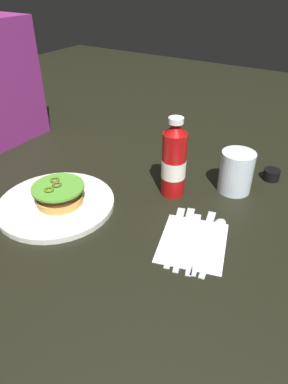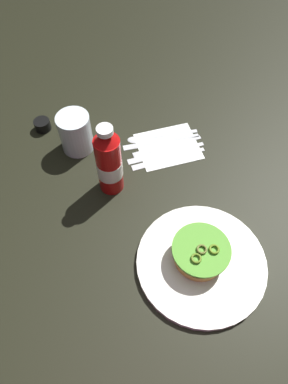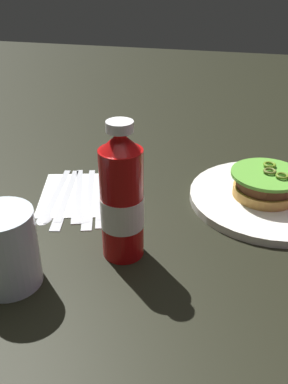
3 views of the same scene
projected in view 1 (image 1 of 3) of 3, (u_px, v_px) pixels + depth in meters
ground_plane at (135, 195)px, 0.90m from camera, size 3.00×3.00×0.00m
dinner_plate at (56, 204)px, 0.85m from camera, size 0.29×0.29×0.01m
burger_sandwich at (59, 194)px, 0.84m from camera, size 0.13×0.13×0.05m
ketchup_bottle at (174, 162)px, 0.86m from camera, size 0.06×0.06×0.21m
water_glass at (236, 172)px, 0.89m from camera, size 0.09×0.09×0.11m
condiment_cup at (271, 175)px, 0.96m from camera, size 0.05×0.05×0.03m
napkin at (193, 242)px, 0.74m from camera, size 0.20×0.18×0.00m
spoon_utensil at (215, 236)px, 0.76m from camera, size 0.20×0.05×0.00m
table_knife at (205, 235)px, 0.76m from camera, size 0.22×0.06×0.00m
fork_utensil at (194, 235)px, 0.76m from camera, size 0.20×0.09×0.00m
steak_knife at (185, 231)px, 0.77m from camera, size 0.22×0.08×0.00m
butter_knife at (176, 230)px, 0.77m from camera, size 0.20×0.08×0.00m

